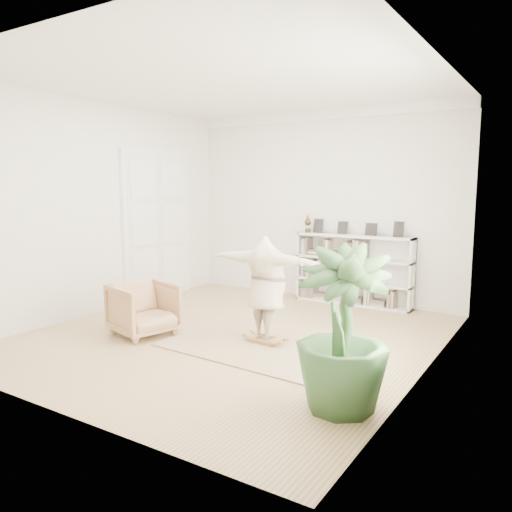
{
  "coord_description": "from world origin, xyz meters",
  "views": [
    {
      "loc": [
        4.09,
        -5.86,
        2.18
      ],
      "look_at": [
        0.13,
        0.4,
        1.15
      ],
      "focal_mm": 35.0,
      "sensor_mm": 36.0,
      "label": 1
    }
  ],
  "objects_px": {
    "armchair": "(144,309)",
    "rocker_board": "(266,339)",
    "houseplant": "(342,329)",
    "person": "(266,285)",
    "bookshelf": "(353,271)"
  },
  "relations": [
    {
      "from": "armchair",
      "to": "rocker_board",
      "type": "distance_m",
      "value": 1.88
    },
    {
      "from": "armchair",
      "to": "houseplant",
      "type": "relative_size",
      "value": 0.52
    },
    {
      "from": "person",
      "to": "bookshelf",
      "type": "bearing_deg",
      "value": -89.34
    },
    {
      "from": "rocker_board",
      "to": "person",
      "type": "height_order",
      "value": "person"
    },
    {
      "from": "bookshelf",
      "to": "person",
      "type": "xyz_separation_m",
      "value": [
        -0.14,
        -2.89,
        0.2
      ]
    },
    {
      "from": "bookshelf",
      "to": "rocker_board",
      "type": "bearing_deg",
      "value": -92.78
    },
    {
      "from": "bookshelf",
      "to": "armchair",
      "type": "relative_size",
      "value": 2.59
    },
    {
      "from": "armchair",
      "to": "rocker_board",
      "type": "height_order",
      "value": "armchair"
    },
    {
      "from": "armchair",
      "to": "rocker_board",
      "type": "xyz_separation_m",
      "value": [
        1.76,
        0.6,
        -0.32
      ]
    },
    {
      "from": "armchair",
      "to": "houseplant",
      "type": "height_order",
      "value": "houseplant"
    },
    {
      "from": "bookshelf",
      "to": "person",
      "type": "height_order",
      "value": "bookshelf"
    },
    {
      "from": "bookshelf",
      "to": "rocker_board",
      "type": "xyz_separation_m",
      "value": [
        -0.14,
        -2.89,
        -0.57
      ]
    },
    {
      "from": "armchair",
      "to": "houseplant",
      "type": "distance_m",
      "value": 3.57
    },
    {
      "from": "rocker_board",
      "to": "houseplant",
      "type": "xyz_separation_m",
      "value": [
        1.7,
        -1.39,
        0.75
      ]
    },
    {
      "from": "bookshelf",
      "to": "person",
      "type": "bearing_deg",
      "value": -92.78
    }
  ]
}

